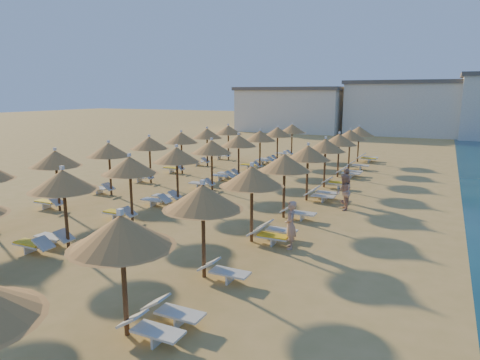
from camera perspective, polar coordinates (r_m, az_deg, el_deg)
The scene contains 9 objects.
ground at distance 18.42m, azimuth -4.64°, elevation -6.29°, with size 220.00×220.00×0.00m, color tan.
hotel_blocks at distance 62.22m, azimuth 21.58°, elevation 8.95°, with size 45.54×10.03×8.10m.
parasol_row_east at distance 19.29m, azimuth 5.96°, elevation 2.19°, with size 2.46×38.49×3.09m.
parasol_row_west at distance 21.89m, azimuth -8.44°, elevation 3.23°, with size 2.46×38.49×3.09m.
parasol_row_inland at distance 25.99m, azimuth -14.41°, elevation 4.29°, with size 2.46×27.68×3.09m.
loungers at distance 21.79m, azimuth -4.84°, elevation -2.53°, with size 13.24×37.48×0.66m.
beachgoer_b at distance 21.42m, azimuth 13.65°, elevation -1.59°, with size 0.86×0.67×1.77m, color tan.
beachgoer_a at distance 15.79m, azimuth 6.76°, elevation -5.97°, with size 0.65×0.43×1.79m, color tan.
beachgoer_c at distance 22.77m, azimuth 13.95°, elevation -0.73°, with size 1.08×0.45×1.85m, color tan.
Camera 1 is at (8.89, -15.12, 5.61)m, focal length 32.00 mm.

